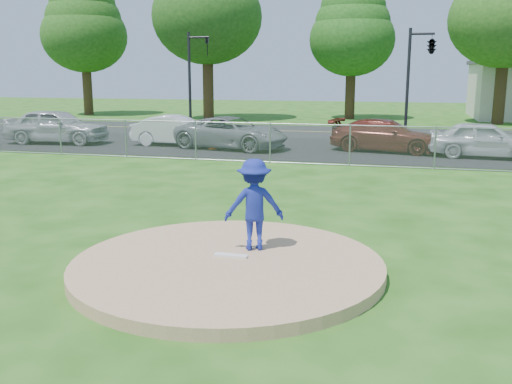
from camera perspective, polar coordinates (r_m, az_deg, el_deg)
ground at (r=19.50m, az=5.83°, el=1.81°), size 120.00×120.00×0.00m
pitchers_mound at (r=9.98m, az=-2.86°, el=-7.36°), size 5.40×5.40×0.20m
pitching_rubber at (r=10.13m, az=-2.54°, el=-6.36°), size 0.60×0.15×0.04m
chain_link_fence at (r=21.35m, az=6.68°, el=4.70°), size 40.00×0.06×1.50m
parking_lot at (r=25.87m, az=7.99°, el=4.25°), size 50.00×8.00×0.01m
street at (r=33.29m, az=9.46°, el=5.89°), size 60.00×7.00×0.01m
tree_far_left at (r=48.92m, az=-16.85°, el=15.70°), size 6.72×6.72×10.74m
tree_left at (r=42.59m, az=-4.95°, el=18.38°), size 7.84×7.84×12.53m
tree_center at (r=43.28m, az=9.60°, el=15.80°), size 6.16×6.16×9.84m
tree_right at (r=41.68m, az=23.86°, el=16.78°), size 7.28×7.28×11.63m
traffic_signal_left at (r=33.09m, az=-6.28°, el=11.77°), size 1.28×0.20×5.60m
traffic_signal_center at (r=31.04m, az=16.95°, el=13.64°), size 1.42×2.48×5.60m
pitcher at (r=10.34m, az=-0.19°, el=-1.26°), size 1.23×0.95×1.67m
traffic_cone at (r=25.62m, az=-4.37°, el=5.03°), size 0.35×0.35×0.68m
parked_car_silver at (r=29.34m, az=-19.32°, el=6.25°), size 5.07×2.43×1.67m
parked_car_white at (r=27.17m, az=-7.88°, el=6.11°), size 4.26×1.52×1.40m
parked_car_gray at (r=25.79m, az=-2.44°, el=5.93°), size 5.49×3.35×1.42m
parked_car_darkred at (r=25.46m, az=12.83°, el=5.53°), size 5.06×2.79×1.39m
parked_car_pearl at (r=24.78m, az=21.90°, el=4.90°), size 4.45×2.14×1.47m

